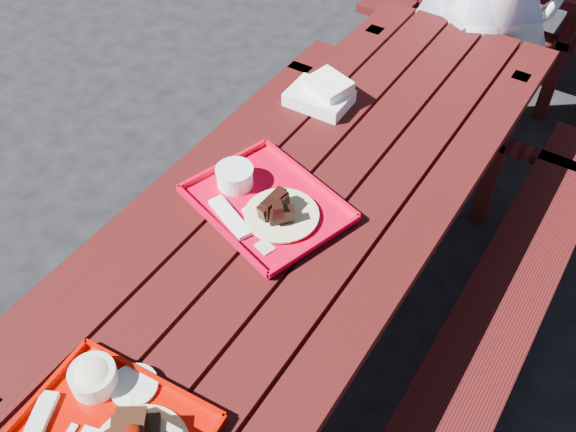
# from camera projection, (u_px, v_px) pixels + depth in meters

# --- Properties ---
(ground) EXTENTS (60.00, 60.00, 0.00)m
(ground) POSITION_uv_depth(u_px,v_px,m) (309.00, 340.00, 2.44)
(ground) COLOR black
(ground) RESTS_ON ground
(picnic_table_near) EXTENTS (1.41, 2.40, 0.75)m
(picnic_table_near) POSITION_uv_depth(u_px,v_px,m) (314.00, 243.00, 2.03)
(picnic_table_near) COLOR #430F0D
(picnic_table_near) RESTS_ON ground
(near_tray) EXTENTS (0.43, 0.35, 0.13)m
(near_tray) POSITION_uv_depth(u_px,v_px,m) (114.00, 423.00, 1.39)
(near_tray) COLOR #B20900
(near_tray) RESTS_ON picnic_table_near
(far_tray) EXTENTS (0.52, 0.46, 0.07)m
(far_tray) POSITION_uv_depth(u_px,v_px,m) (263.00, 201.00, 1.86)
(far_tray) COLOR red
(far_tray) RESTS_ON picnic_table_near
(white_cloth) EXTENTS (0.21, 0.19, 0.09)m
(white_cloth) POSITION_uv_depth(u_px,v_px,m) (322.00, 94.00, 2.20)
(white_cloth) COLOR white
(white_cloth) RESTS_ON picnic_table_near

